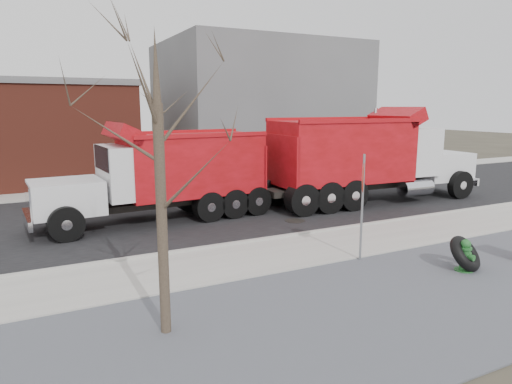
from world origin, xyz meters
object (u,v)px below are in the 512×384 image
truck_tire (465,254)px  dump_truck_red_b (165,172)px  fire_hydrant (465,257)px  dump_truck_red_a (367,155)px  stop_sign (363,189)px

truck_tire → dump_truck_red_b: dump_truck_red_b is taller
fire_hydrant → truck_tire: 0.13m
dump_truck_red_a → truck_tire: bearing=-111.0°
stop_sign → dump_truck_red_b: 7.26m
fire_hydrant → dump_truck_red_a: size_ratio=0.08×
fire_hydrant → stop_sign: stop_sign is taller
fire_hydrant → dump_truck_red_a: dump_truck_red_a is taller
stop_sign → dump_truck_red_a: (5.01, 5.79, 0.07)m
truck_tire → dump_truck_red_a: 8.25m
stop_sign → fire_hydrant: bearing=-68.4°
fire_hydrant → dump_truck_red_a: bearing=55.8°
fire_hydrant → dump_truck_red_b: (-5.04, 8.22, 1.35)m
fire_hydrant → stop_sign: (-1.75, 1.76, 1.52)m
dump_truck_red_a → dump_truck_red_b: size_ratio=1.20×
dump_truck_red_b → stop_sign: bearing=112.7°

